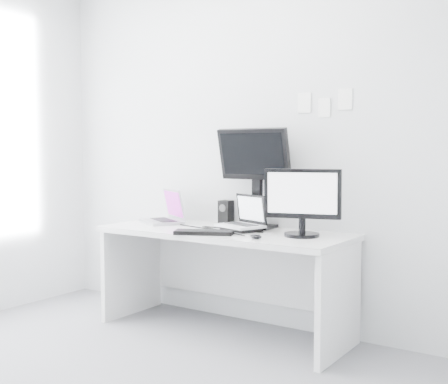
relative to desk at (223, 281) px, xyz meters
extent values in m
plane|color=silver|center=(0.00, 0.35, 0.99)|extent=(3.60, 0.00, 3.60)
cube|color=silver|center=(0.00, 0.00, 0.00)|extent=(1.80, 0.70, 0.73)
cube|color=#ADADB2|center=(-0.62, 0.07, 0.50)|extent=(0.46, 0.43, 0.28)
cube|color=black|center=(-0.17, 0.29, 0.46)|extent=(0.10, 0.10, 0.18)
cube|color=silver|center=(0.11, 0.04, 0.49)|extent=(0.37, 0.33, 0.26)
cube|color=black|center=(0.12, 0.23, 0.73)|extent=(0.55, 0.22, 0.74)
cube|color=black|center=(0.59, 0.03, 0.59)|extent=(0.54, 0.36, 0.46)
cube|color=black|center=(0.01, -0.24, 0.38)|extent=(0.41, 0.29, 0.03)
ellipsoid|color=black|center=(0.40, -0.22, 0.38)|extent=(0.11, 0.09, 0.03)
cube|color=white|center=(0.45, 0.34, 1.26)|extent=(0.10, 0.00, 0.14)
cube|color=white|center=(0.60, 0.34, 1.22)|extent=(0.09, 0.00, 0.13)
cube|color=white|center=(0.75, 0.34, 1.26)|extent=(0.10, 0.00, 0.14)
camera|label=1|loc=(2.22, -3.29, 0.91)|focal=45.78mm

